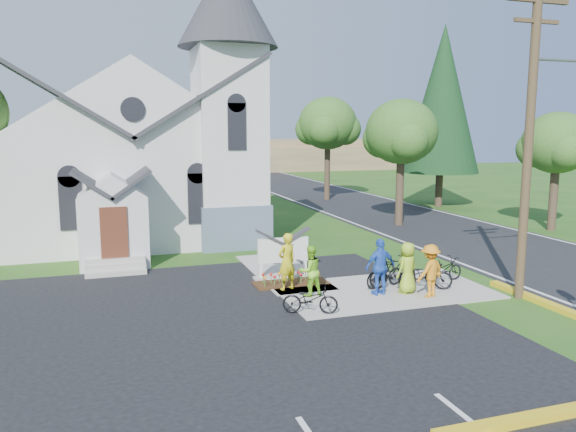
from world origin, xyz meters
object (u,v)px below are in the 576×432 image
object	(u,v)px
utility_pole	(531,129)
cyclist_2	(380,267)
cyclist_1	(310,271)
bike_2	(425,275)
bike_1	(393,271)
cyclist_4	(407,268)
church_sign	(283,250)
bike_3	(385,273)
cyclist_0	(287,261)
bike_0	(310,299)
bike_4	(443,270)
cyclist_3	(430,271)

from	to	relation	value
utility_pole	cyclist_2	bearing A→B (deg)	159.61
utility_pole	cyclist_1	distance (m)	8.18
cyclist_1	bike_2	xyz separation A→B (m)	(3.95, -0.52, -0.35)
bike_1	cyclist_4	world-z (taller)	cyclist_4
utility_pole	church_sign	bearing A→B (deg)	144.40
bike_1	bike_3	world-z (taller)	bike_1
cyclist_0	bike_1	distance (m)	3.64
bike_0	cyclist_4	bearing A→B (deg)	-52.24
bike_2	cyclist_4	bearing A→B (deg)	126.90
cyclist_0	bike_1	bearing A→B (deg)	144.35
cyclist_0	bike_3	xyz separation A→B (m)	(3.24, -0.81, -0.48)
cyclist_4	bike_4	bearing A→B (deg)	-179.30
cyclist_0	bike_0	bearing A→B (deg)	65.71
bike_3	cyclist_1	bearing A→B (deg)	76.73
church_sign	utility_pole	world-z (taller)	utility_pole
church_sign	cyclist_0	bearing A→B (deg)	-103.27
cyclist_2	cyclist_3	size ratio (longest dim) A/B	1.09
bike_3	cyclist_2	bearing A→B (deg)	126.99
bike_1	bike_4	size ratio (longest dim) A/B	1.11
cyclist_1	bike_3	xyz separation A→B (m)	(2.75, 0.09, -0.34)
bike_2	bike_3	xyz separation A→B (m)	(-1.19, 0.61, 0.01)
cyclist_0	cyclist_1	xyz separation A→B (m)	(0.49, -0.90, -0.14)
bike_3	cyclist_4	bearing A→B (deg)	-168.68
cyclist_0	cyclist_4	bearing A→B (deg)	134.56
utility_pole	bike_2	world-z (taller)	utility_pole
bike_4	bike_0	bearing A→B (deg)	97.12
bike_3	bike_4	xyz separation A→B (m)	(2.30, -0.01, -0.05)
utility_pole	bike_0	size ratio (longest dim) A/B	6.16
bike_1	bike_4	distance (m)	2.04
church_sign	utility_pole	xyz separation A→B (m)	(6.56, -4.70, 4.38)
cyclist_3	cyclist_4	world-z (taller)	cyclist_3
utility_pole	cyclist_0	distance (m)	8.78
bike_0	bike_4	size ratio (longest dim) A/B	0.97
cyclist_1	bike_3	size ratio (longest dim) A/B	1.02
cyclist_3	church_sign	bearing A→B (deg)	-65.74
utility_pole	bike_2	size ratio (longest dim) A/B	5.52
cyclist_3	utility_pole	bearing A→B (deg)	142.68
cyclist_1	bike_3	world-z (taller)	cyclist_1
church_sign	cyclist_3	xyz separation A→B (m)	(3.73, -3.82, -0.12)
bike_0	cyclist_3	bearing A→B (deg)	-61.73
bike_0	cyclist_1	world-z (taller)	cyclist_1
cyclist_2	bike_4	xyz separation A→B (m)	(2.85, 0.70, -0.49)
utility_pole	cyclist_1	size ratio (longest dim) A/B	6.05
cyclist_2	cyclist_3	bearing A→B (deg)	148.43
cyclist_1	bike_2	size ratio (longest dim) A/B	0.91
cyclist_0	church_sign	bearing A→B (deg)	-124.88
cyclist_3	cyclist_0	bearing A→B (deg)	-48.33
cyclist_1	bike_4	distance (m)	5.07
bike_2	utility_pole	bearing A→B (deg)	-100.08
bike_2	bike_4	size ratio (longest dim) A/B	1.09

